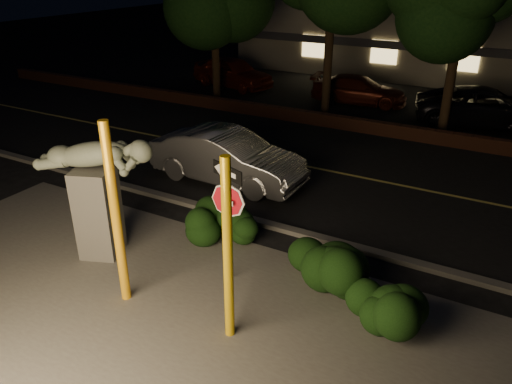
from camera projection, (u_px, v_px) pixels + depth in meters
ground at (356, 143)px, 18.15m from camera, size 90.00×90.00×0.00m
patio at (165, 312)px, 9.46m from camera, size 14.00×6.00×0.02m
road at (325, 170)px, 15.78m from camera, size 80.00×8.00×0.01m
lane_marking at (325, 170)px, 15.77m from camera, size 80.00×0.12×0.00m
curb at (263, 223)px, 12.52m from camera, size 80.00×0.25×0.12m
brick_wall at (367, 126)px, 19.07m from camera, size 40.00×0.35×0.50m
parking_lot at (404, 99)px, 23.68m from camera, size 40.00×12.00×0.01m
building at (443, 35)px, 29.14m from camera, size 22.00×10.20×4.00m
yellow_pole_left at (116, 217)px, 9.09m from camera, size 0.18×0.18×3.65m
yellow_pole_right at (228, 253)px, 8.19m from camera, size 0.17×0.17×3.41m
signpost at (228, 201)px, 9.68m from camera, size 0.82×0.32×2.56m
sculpture at (96, 185)px, 10.64m from camera, size 2.54×1.52×2.77m
hedge_center at (226, 222)px, 11.62m from camera, size 2.12×1.34×1.02m
hedge_right at (327, 260)px, 10.00m from camera, size 2.13×1.69×1.23m
hedge_far_right at (381, 304)px, 8.88m from camera, size 1.54×1.03×1.02m
silver_sedan at (227, 157)px, 14.69m from camera, size 4.72×1.72×1.54m
parked_car_red at (232, 72)px, 25.64m from camera, size 4.79×2.73×1.54m
parked_car_darkred at (359, 90)px, 22.76m from camera, size 4.49×2.30×1.25m
parked_car_dark at (487, 107)px, 19.64m from camera, size 5.85×3.69×1.51m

